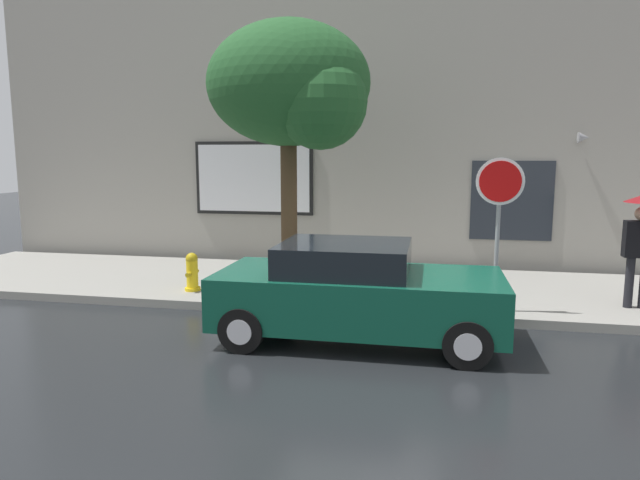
% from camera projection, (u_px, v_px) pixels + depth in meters
% --- Properties ---
extents(ground_plane, '(60.00, 60.00, 0.00)m').
position_uv_depth(ground_plane, '(357.00, 339.00, 8.38)').
color(ground_plane, black).
extents(sidewalk, '(20.00, 4.00, 0.15)m').
position_uv_depth(sidewalk, '(377.00, 288.00, 11.28)').
color(sidewalk, gray).
rests_on(sidewalk, ground).
extents(building_facade, '(20.00, 0.67, 7.00)m').
position_uv_depth(building_facade, '(389.00, 123.00, 13.20)').
color(building_facade, '#9E998E').
rests_on(building_facade, ground).
extents(parked_car, '(4.13, 1.94, 1.45)m').
position_uv_depth(parked_car, '(356.00, 292.00, 8.23)').
color(parked_car, '#0F4C38').
rests_on(parked_car, ground).
extents(fire_hydrant, '(0.30, 0.44, 0.73)m').
position_uv_depth(fire_hydrant, '(192.00, 272.00, 10.70)').
color(fire_hydrant, yellow).
rests_on(fire_hydrant, sidewalk).
extents(street_tree, '(3.02, 2.56, 4.99)m').
position_uv_depth(street_tree, '(294.00, 89.00, 10.13)').
color(street_tree, '#4C3823').
rests_on(street_tree, sidewalk).
extents(stop_sign, '(0.76, 0.10, 2.53)m').
position_uv_depth(stop_sign, '(499.00, 204.00, 9.05)').
color(stop_sign, gray).
rests_on(stop_sign, sidewalk).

